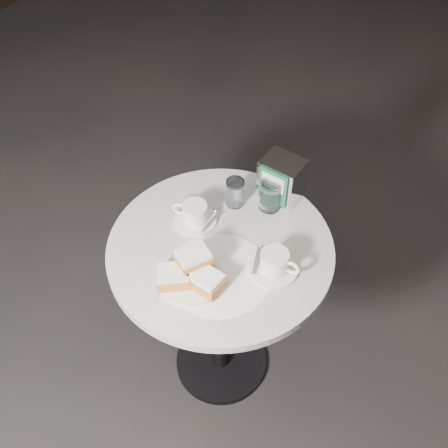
% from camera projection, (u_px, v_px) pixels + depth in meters
% --- Properties ---
extents(ground, '(7.00, 7.00, 0.00)m').
position_uv_depth(ground, '(221.00, 363.00, 2.28)').
color(ground, black).
rests_on(ground, ground).
extents(cafe_table, '(0.70, 0.70, 0.74)m').
position_uv_depth(cafe_table, '(221.00, 284.00, 1.87)').
color(cafe_table, black).
rests_on(cafe_table, ground).
extents(sugar_spill, '(0.36, 0.36, 0.00)m').
position_uv_depth(sugar_spill, '(220.00, 274.00, 1.65)').
color(sugar_spill, white).
rests_on(sugar_spill, cafe_table).
extents(beignet_plate, '(0.25, 0.25, 0.09)m').
position_uv_depth(beignet_plate, '(191.00, 274.00, 1.61)').
color(beignet_plate, silver).
rests_on(beignet_plate, cafe_table).
extents(coffee_cup_left, '(0.17, 0.17, 0.07)m').
position_uv_depth(coffee_cup_left, '(194.00, 214.00, 1.77)').
color(coffee_cup_left, white).
rests_on(coffee_cup_left, cafe_table).
extents(coffee_cup_right, '(0.16, 0.16, 0.08)m').
position_uv_depth(coffee_cup_right, '(275.00, 263.00, 1.63)').
color(coffee_cup_right, silver).
rests_on(coffee_cup_right, cafe_table).
extents(water_glass_left, '(0.08, 0.08, 0.10)m').
position_uv_depth(water_glass_left, '(235.00, 193.00, 1.81)').
color(water_glass_left, white).
rests_on(water_glass_left, cafe_table).
extents(water_glass_right, '(0.09, 0.09, 0.11)m').
position_uv_depth(water_glass_right, '(270.00, 195.00, 1.79)').
color(water_glass_right, white).
rests_on(water_glass_right, cafe_table).
extents(napkin_dispenser, '(0.13, 0.11, 0.15)m').
position_uv_depth(napkin_dispenser, '(281.00, 179.00, 1.81)').
color(napkin_dispenser, silver).
rests_on(napkin_dispenser, cafe_table).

